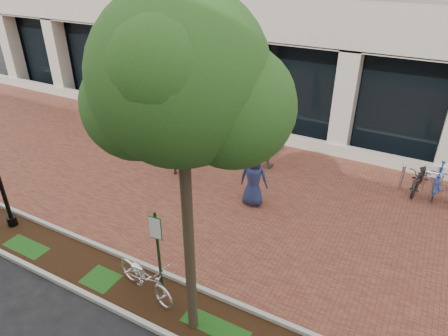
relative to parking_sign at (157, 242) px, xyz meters
The scene contains 12 objects.
ground 5.11m from the parking_sign, 91.36° to the left, with size 120.00×120.00×0.00m, color black.
brick_plaza 5.10m from the parking_sign, 91.36° to the left, with size 40.00×9.00×0.01m, color brown.
planting_strip 1.52m from the parking_sign, 107.74° to the right, with size 40.00×1.50×0.01m, color black.
curb_plaza_side 1.47m from the parking_sign, 106.69° to the left, with size 40.00×0.12×0.12m, color #AEAFA5.
curb_street_side 1.80m from the parking_sign, 95.96° to the right, with size 40.00×0.12×0.12m, color #AEAFA5.
parking_sign is the anchor object (origin of this frame).
street_tree 4.29m from the parking_sign, 22.39° to the right, with size 3.50×2.92×7.15m.
locked_bicycle 1.02m from the parking_sign, 126.31° to the right, with size 0.69×1.97×1.03m, color silver.
pedestrian_left 5.79m from the parking_sign, 119.59° to the left, with size 0.73×0.48×2.01m, color #28292D.
pedestrian_mid 7.15m from the parking_sign, 93.49° to the left, with size 0.97×0.76×2.00m, color slate.
pedestrian_right 4.59m from the parking_sign, 84.84° to the left, with size 0.92×0.60×1.88m, color navy.
bollard 9.07m from the parking_sign, 59.41° to the left, with size 0.12×0.12×1.03m.
Camera 1 is at (4.98, -10.57, 7.48)m, focal length 32.00 mm.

